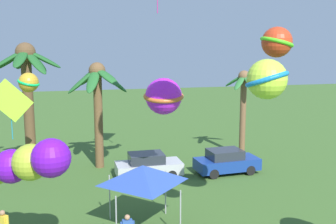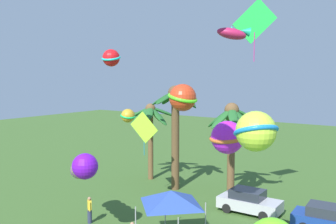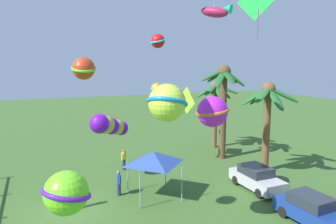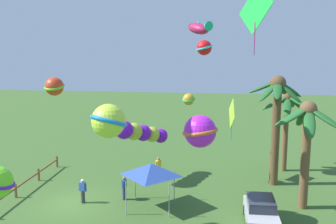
# 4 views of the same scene
# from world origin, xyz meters

# --- Properties ---
(ground_plane) EXTENTS (120.00, 120.00, 0.00)m
(ground_plane) POSITION_xyz_m (0.00, 0.00, 0.00)
(ground_plane) COLOR #3D6028
(palm_tree_0) EXTENTS (3.88, 4.07, 6.79)m
(palm_tree_0) POSITION_xyz_m (-1.23, 14.43, 4.99)
(palm_tree_0) COLOR brown
(palm_tree_0) RESTS_ON ground
(palm_tree_1) EXTENTS (4.00, 3.84, 6.43)m
(palm_tree_1) POSITION_xyz_m (-8.66, 14.43, 4.94)
(palm_tree_1) COLOR brown
(palm_tree_1) RESTS_ON ground
(palm_tree_3) EXTENTS (3.99, 3.98, 8.00)m
(palm_tree_3) POSITION_xyz_m (-5.34, 13.20, 5.78)
(palm_tree_3) COLOR brown
(palm_tree_3) RESTS_ON ground
(parked_car_0) EXTENTS (3.92, 1.78, 1.51)m
(parked_car_0) POSITION_xyz_m (1.41, 11.62, 0.75)
(parked_car_0) COLOR #BCBCC1
(parked_car_0) RESTS_ON ground
(parked_car_1) EXTENTS (4.00, 1.94, 1.51)m
(parked_car_1) POSITION_xyz_m (6.26, 11.32, 0.75)
(parked_car_1) COLOR navy
(parked_car_1) RESTS_ON ground
(spectator_0) EXTENTS (0.28, 0.55, 1.59)m
(spectator_0) POSITION_xyz_m (-0.17, 0.53, 0.81)
(spectator_0) COLOR #38383D
(spectator_0) RESTS_ON ground
(spectator_1) EXTENTS (0.55, 0.26, 1.59)m
(spectator_1) POSITION_xyz_m (-1.04, 3.06, 0.81)
(spectator_1) COLOR #2D3351
(spectator_1) RESTS_ON ground
(spectator_2) EXTENTS (0.44, 0.42, 1.59)m
(spectator_2) POSITION_xyz_m (-5.66, 4.60, 0.81)
(spectator_2) COLOR #2D3351
(spectator_2) RESTS_ON ground
(festival_tent) EXTENTS (2.86, 2.86, 2.85)m
(festival_tent) POSITION_xyz_m (-0.09, 5.03, 2.47)
(festival_tent) COLOR #9E9EA3
(festival_tent) RESTS_ON ground
(kite_ball_0) EXTENTS (2.40, 2.40, 1.82)m
(kite_ball_0) POSITION_xyz_m (1.54, 8.11, 5.35)
(kite_ball_0) COLOR #BD20E1
(kite_ball_1) EXTENTS (1.60, 1.60, 1.14)m
(kite_ball_1) POSITION_xyz_m (-6.89, 7.92, 9.89)
(kite_ball_1) COLOR red
(kite_ball_2) EXTENTS (2.54, 2.54, 1.66)m
(kite_ball_2) POSITION_xyz_m (4.88, 3.87, 6.48)
(kite_ball_2) COLOR #C6EE3E
(kite_diamond_4) EXTENTS (2.20, 0.36, 3.09)m
(kite_diamond_4) POSITION_xyz_m (-5.87, 10.07, 5.07)
(kite_diamond_4) COLOR #9FEA2E
(kite_tube_5) EXTENTS (4.07, 3.42, 2.25)m
(kite_tube_5) POSITION_xyz_m (-4.88, 3.42, 3.68)
(kite_tube_5) COLOR #6C11C7
(kite_ball_7) EXTENTS (2.06, 2.06, 1.45)m
(kite_ball_7) POSITION_xyz_m (7.26, -0.65, 4.02)
(kite_ball_7) COLOR #6DE623
(kite_ball_9) EXTENTS (1.17, 1.17, 0.97)m
(kite_ball_9) POSITION_xyz_m (3.46, 0.59, 7.95)
(kite_ball_9) COLOR red
(kite_ball_10) EXTENTS (1.25, 1.26, 0.85)m
(kite_ball_10) POSITION_xyz_m (-4.65, 6.97, 6.27)
(kite_ball_10) COLOR gold
(kite_fish_11) EXTENTS (1.86, 1.63, 0.85)m
(kite_fish_11) POSITION_xyz_m (1.85, 8.02, 10.96)
(kite_fish_11) COLOR #BA1D4F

